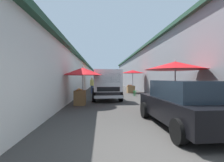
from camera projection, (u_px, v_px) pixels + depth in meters
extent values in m
plane|color=#3D3A38|center=(115.00, 94.00, 16.94)|extent=(90.00, 90.00, 0.00)
cube|color=silver|center=(52.00, 77.00, 18.73)|extent=(49.50, 7.00, 3.26)
cube|color=#284C38|center=(52.00, 62.00, 18.70)|extent=(49.80, 7.50, 0.24)
cube|color=gray|center=(172.00, 71.00, 19.59)|extent=(49.50, 7.00, 4.79)
cube|color=#284C38|center=(172.00, 49.00, 19.55)|extent=(49.80, 7.50, 0.24)
cylinder|color=#9E9EA3|center=(175.00, 87.00, 7.63)|extent=(0.06, 0.06, 2.28)
cone|color=red|center=(175.00, 66.00, 7.61)|extent=(2.74, 2.74, 0.37)
sphere|color=#9E9EA3|center=(175.00, 61.00, 7.61)|extent=(0.07, 0.07, 0.07)
cube|color=#9E7547|center=(174.00, 104.00, 7.59)|extent=(0.89, 0.75, 0.75)
sphere|color=orange|center=(174.00, 95.00, 7.54)|extent=(0.09, 0.09, 0.09)
sphere|color=orange|center=(177.00, 95.00, 7.57)|extent=(0.09, 0.09, 0.09)
sphere|color=orange|center=(169.00, 94.00, 7.65)|extent=(0.09, 0.09, 0.09)
cylinder|color=#9E9EA3|center=(133.00, 81.00, 17.87)|extent=(0.06, 0.06, 2.40)
cone|color=red|center=(133.00, 72.00, 17.86)|extent=(2.49, 2.49, 0.32)
sphere|color=#9E9EA3|center=(133.00, 70.00, 17.85)|extent=(0.07, 0.07, 0.07)
cube|color=#9E7547|center=(131.00, 89.00, 17.79)|extent=(0.80, 0.75, 0.75)
sphere|color=orange|center=(129.00, 85.00, 17.75)|extent=(0.09, 0.09, 0.09)
sphere|color=orange|center=(131.00, 85.00, 17.84)|extent=(0.09, 0.09, 0.09)
sphere|color=orange|center=(128.00, 85.00, 17.96)|extent=(0.09, 0.09, 0.09)
sphere|color=orange|center=(131.00, 85.00, 17.88)|extent=(0.09, 0.09, 0.09)
sphere|color=orange|center=(128.00, 85.00, 17.95)|extent=(0.09, 0.09, 0.09)
sphere|color=orange|center=(130.00, 85.00, 17.77)|extent=(0.09, 0.09, 0.09)
cylinder|color=#9E9EA3|center=(83.00, 87.00, 9.45)|extent=(0.06, 0.06, 2.13)
cone|color=red|center=(83.00, 71.00, 9.44)|extent=(2.21, 2.21, 0.42)
sphere|color=#9E9EA3|center=(83.00, 67.00, 9.44)|extent=(0.07, 0.07, 0.07)
cube|color=brown|center=(80.00, 98.00, 9.64)|extent=(0.73, 0.62, 0.83)
sphere|color=orange|center=(79.00, 89.00, 9.38)|extent=(0.09, 0.09, 0.09)
sphere|color=orange|center=(80.00, 90.00, 9.74)|extent=(0.09, 0.09, 0.09)
sphere|color=orange|center=(82.00, 90.00, 9.55)|extent=(0.09, 0.09, 0.09)
sphere|color=orange|center=(77.00, 90.00, 9.47)|extent=(0.09, 0.09, 0.09)
sphere|color=orange|center=(82.00, 90.00, 9.47)|extent=(0.09, 0.09, 0.09)
cylinder|color=#9E9EA3|center=(97.00, 81.00, 20.26)|extent=(0.06, 0.06, 2.38)
cone|color=#D84C14|center=(97.00, 73.00, 20.24)|extent=(2.71, 2.71, 0.49)
sphere|color=#9E9EA3|center=(97.00, 71.00, 20.24)|extent=(0.07, 0.07, 0.07)
cube|color=#9E7547|center=(98.00, 88.00, 20.24)|extent=(0.85, 0.63, 0.78)
sphere|color=orange|center=(99.00, 84.00, 20.16)|extent=(0.09, 0.09, 0.09)
sphere|color=orange|center=(98.00, 84.00, 20.02)|extent=(0.09, 0.09, 0.09)
sphere|color=orange|center=(98.00, 84.00, 20.15)|extent=(0.09, 0.09, 0.09)
sphere|color=orange|center=(98.00, 84.00, 20.11)|extent=(0.09, 0.09, 0.09)
cube|color=black|center=(184.00, 109.00, 5.26)|extent=(3.96, 1.86, 0.64)
cube|color=#19232D|center=(187.00, 90.00, 5.11)|extent=(2.39, 1.60, 0.56)
cube|color=black|center=(160.00, 106.00, 7.17)|extent=(0.16, 1.65, 0.20)
cube|color=silver|center=(147.00, 99.00, 7.13)|extent=(0.07, 0.24, 0.14)
cube|color=silver|center=(174.00, 99.00, 7.24)|extent=(0.07, 0.24, 0.14)
cylinder|color=black|center=(145.00, 110.00, 6.50)|extent=(0.61, 0.22, 0.60)
cylinder|color=black|center=(187.00, 109.00, 6.67)|extent=(0.61, 0.22, 0.60)
cylinder|color=black|center=(179.00, 131.00, 3.86)|extent=(0.61, 0.22, 0.60)
cube|color=black|center=(106.00, 92.00, 12.62)|extent=(4.86, 1.70, 0.36)
cube|color=silver|center=(107.00, 81.00, 10.99)|extent=(1.62, 1.82, 1.40)
cube|color=#19232D|center=(108.00, 78.00, 10.25)|extent=(0.13, 1.47, 0.63)
cube|color=#19232D|center=(107.00, 78.00, 10.98)|extent=(1.13, 1.82, 0.45)
cube|color=black|center=(108.00, 89.00, 10.25)|extent=(0.13, 1.40, 0.28)
cube|color=silver|center=(109.00, 97.00, 10.18)|extent=(0.20, 1.75, 0.18)
cube|color=gray|center=(115.00, 86.00, 13.52)|extent=(3.16, 0.21, 0.50)
cube|color=gray|center=(94.00, 86.00, 13.34)|extent=(3.16, 0.21, 0.50)
cube|color=gray|center=(104.00, 85.00, 14.97)|extent=(0.14, 1.65, 0.50)
cylinder|color=black|center=(121.00, 96.00, 11.10)|extent=(0.73, 0.25, 0.72)
cylinder|color=black|center=(94.00, 96.00, 10.90)|extent=(0.73, 0.25, 0.72)
cylinder|color=black|center=(115.00, 92.00, 14.15)|extent=(0.73, 0.25, 0.72)
cylinder|color=black|center=(94.00, 92.00, 13.96)|extent=(0.73, 0.25, 0.72)
cylinder|color=navy|center=(92.00, 90.00, 16.87)|extent=(0.14, 0.14, 0.80)
cylinder|color=navy|center=(92.00, 90.00, 16.73)|extent=(0.14, 0.14, 0.80)
cube|color=#D8C666|center=(92.00, 83.00, 16.79)|extent=(0.51, 0.40, 0.60)
sphere|color=tan|center=(92.00, 79.00, 16.78)|extent=(0.22, 0.22, 0.22)
cylinder|color=#D8C666|center=(91.00, 82.00, 17.03)|extent=(0.08, 0.08, 0.54)
cylinder|color=#D8C666|center=(93.00, 82.00, 16.55)|extent=(0.08, 0.08, 0.54)
cylinder|color=#1E8C3F|center=(135.00, 91.00, 14.54)|extent=(0.30, 0.30, 0.03)
cylinder|color=#1E8C3F|center=(134.00, 93.00, 14.66)|extent=(0.04, 0.04, 0.42)
cylinder|color=#1E8C3F|center=(133.00, 94.00, 14.54)|extent=(0.04, 0.04, 0.42)
cylinder|color=#1E8C3F|center=(135.00, 94.00, 14.43)|extent=(0.04, 0.04, 0.42)
cylinder|color=#1E8C3F|center=(136.00, 94.00, 14.55)|extent=(0.04, 0.04, 0.42)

